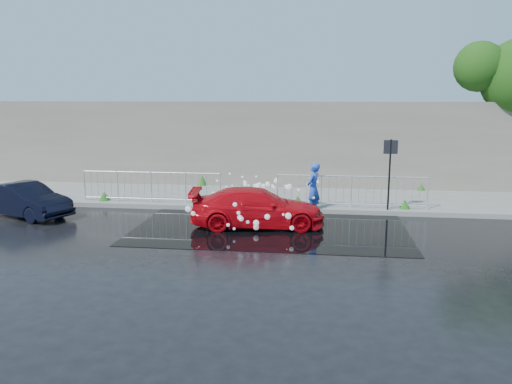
# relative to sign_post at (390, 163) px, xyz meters

# --- Properties ---
(ground) EXTENTS (90.00, 90.00, 0.00)m
(ground) POSITION_rel_sign_post_xyz_m (-4.20, -3.10, -1.72)
(ground) COLOR black
(ground) RESTS_ON ground
(pavement) EXTENTS (30.00, 4.00, 0.15)m
(pavement) POSITION_rel_sign_post_xyz_m (-4.20, 1.90, -1.65)
(pavement) COLOR #62625D
(pavement) RESTS_ON ground
(curb) EXTENTS (30.00, 0.25, 0.16)m
(curb) POSITION_rel_sign_post_xyz_m (-4.20, -0.10, -1.64)
(curb) COLOR #62625D
(curb) RESTS_ON ground
(retaining_wall) EXTENTS (30.00, 0.60, 3.50)m
(retaining_wall) POSITION_rel_sign_post_xyz_m (-4.20, 4.10, 0.18)
(retaining_wall) COLOR #6A6459
(retaining_wall) RESTS_ON pavement
(puddle) EXTENTS (8.00, 5.00, 0.01)m
(puddle) POSITION_rel_sign_post_xyz_m (-3.70, -2.10, -1.72)
(puddle) COLOR black
(puddle) RESTS_ON ground
(sign_post) EXTENTS (0.45, 0.06, 2.50)m
(sign_post) POSITION_rel_sign_post_xyz_m (0.00, 0.00, 0.00)
(sign_post) COLOR black
(sign_post) RESTS_ON ground
(railing_left) EXTENTS (5.05, 0.05, 1.10)m
(railing_left) POSITION_rel_sign_post_xyz_m (-8.20, 0.25, -0.99)
(railing_left) COLOR silver
(railing_left) RESTS_ON pavement
(railing_right) EXTENTS (5.05, 0.05, 1.10)m
(railing_right) POSITION_rel_sign_post_xyz_m (-1.20, 0.25, -0.99)
(railing_right) COLOR silver
(railing_right) RESTS_ON pavement
(weeds) EXTENTS (12.17, 3.93, 0.42)m
(weeds) POSITION_rel_sign_post_xyz_m (-4.65, 1.49, -1.41)
(weeds) COLOR #134715
(weeds) RESTS_ON pavement
(water_spray) EXTENTS (3.67, 5.25, 1.08)m
(water_spray) POSITION_rel_sign_post_xyz_m (-4.12, -1.06, -1.09)
(water_spray) COLOR white
(water_spray) RESTS_ON ground
(red_car) EXTENTS (4.18, 2.11, 1.16)m
(red_car) POSITION_rel_sign_post_xyz_m (-4.11, -2.08, -1.14)
(red_car) COLOR red
(red_car) RESTS_ON ground
(dark_car) EXTENTS (3.55, 2.35, 1.11)m
(dark_car) POSITION_rel_sign_post_xyz_m (-11.75, -1.81, -1.17)
(dark_car) COLOR black
(dark_car) RESTS_ON ground
(person) EXTENTS (0.61, 0.73, 1.71)m
(person) POSITION_rel_sign_post_xyz_m (-2.47, -0.14, -0.87)
(person) COLOR blue
(person) RESTS_ON ground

